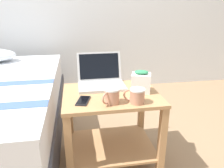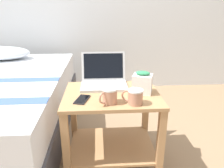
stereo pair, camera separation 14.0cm
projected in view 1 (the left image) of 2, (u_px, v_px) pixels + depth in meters
name	position (u px, v px, depth m)	size (l,w,h in m)	color
ground_plane	(111.00, 160.00, 1.65)	(8.00, 8.00, 0.00)	#937556
bedside_table	(111.00, 119.00, 1.53)	(0.64, 0.50, 0.55)	tan
laptop	(101.00, 79.00, 1.60)	(0.33, 0.29, 0.22)	#B7BABC
mug_front_left	(137.00, 95.00, 1.31)	(0.13, 0.09, 0.09)	tan
mug_front_right	(112.00, 95.00, 1.30)	(0.11, 0.11, 0.09)	tan
snack_bag	(141.00, 82.00, 1.48)	(0.15, 0.14, 0.15)	white
cell_phone	(83.00, 101.00, 1.34)	(0.10, 0.15, 0.01)	black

